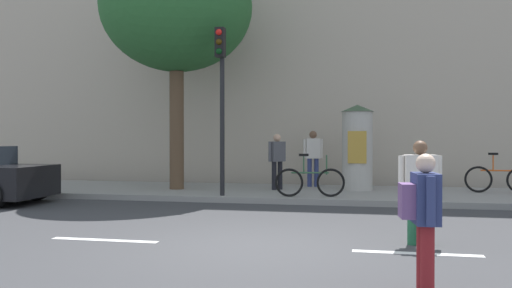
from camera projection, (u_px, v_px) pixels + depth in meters
name	position (u px, v px, depth m)	size (l,w,h in m)	color
ground_plane	(251.00, 246.00, 7.85)	(80.00, 80.00, 0.00)	#38383A
sidewalk_curb	(303.00, 193.00, 14.70)	(36.00, 4.00, 0.15)	gray
lane_markings	(251.00, 246.00, 7.85)	(25.80, 0.16, 0.01)	silver
building_backdrop	(318.00, 28.00, 19.54)	(36.00, 5.00, 11.52)	#B7A893
traffic_light	(221.00, 83.00, 13.33)	(0.24, 0.45, 4.30)	black
poster_column	(357.00, 147.00, 14.86)	(0.94, 0.94, 2.44)	#B2ADA3
street_tree	(176.00, 8.00, 15.13)	(4.41, 4.41, 7.18)	brown
pedestrian_in_light_jacket	(423.00, 212.00, 5.41)	(0.41, 0.60, 1.47)	maroon
pedestrian_near_pole	(420.00, 183.00, 7.97)	(0.65, 0.31, 1.60)	#1E5938
pedestrian_in_red_top	(277.00, 157.00, 15.00)	(0.47, 0.51, 1.61)	black
pedestrian_with_backpack	(313.00, 153.00, 15.96)	(0.59, 0.45, 1.71)	navy
bicycle_leaning	(310.00, 181.00, 13.16)	(1.75, 0.36, 1.09)	black
bicycle_upright	(499.00, 179.00, 14.04)	(1.77, 0.26, 1.09)	black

